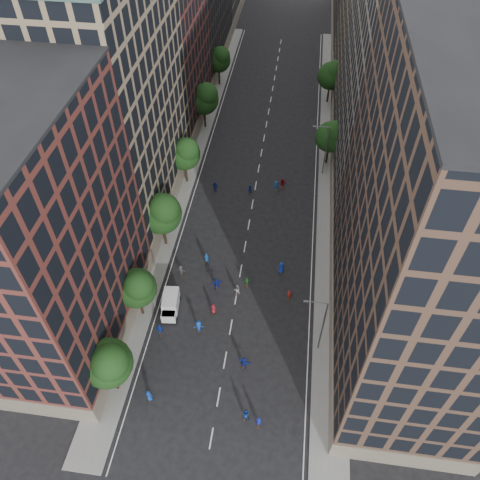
{
  "coord_description": "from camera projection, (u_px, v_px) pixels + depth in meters",
  "views": [
    {
      "loc": [
        5.37,
        -17.52,
        48.89
      ],
      "look_at": [
        -0.62,
        26.31,
        2.0
      ],
      "focal_mm": 35.0,
      "sensor_mm": 36.0,
      "label": 1
    }
  ],
  "objects": [
    {
      "name": "ground",
      "position": [
        255.0,
        188.0,
        75.16
      ],
      "size": [
        240.0,
        240.0,
        0.0
      ],
      "primitive_type": "plane",
      "color": "black",
      "rests_on": "ground"
    },
    {
      "name": "sidewalk_left",
      "position": [
        192.0,
        154.0,
        81.32
      ],
      "size": [
        4.0,
        105.0,
        0.15
      ],
      "primitive_type": "cube",
      "color": "slate",
      "rests_on": "ground"
    },
    {
      "name": "sidewalk_right",
      "position": [
        331.0,
        165.0,
        79.09
      ],
      "size": [
        4.0,
        105.0,
        0.15
      ],
      "primitive_type": "cube",
      "color": "slate",
      "rests_on": "ground"
    },
    {
      "name": "bldg_left_a",
      "position": [
        36.0,
        243.0,
        46.3
      ],
      "size": [
        14.0,
        22.0,
        30.0
      ],
      "primitive_type": "cube",
      "color": "#5D2A23",
      "rests_on": "ground"
    },
    {
      "name": "bldg_left_b",
      "position": [
        110.0,
        100.0,
        61.16
      ],
      "size": [
        14.0,
        26.0,
        34.0
      ],
      "primitive_type": "cube",
      "color": "#897459",
      "rests_on": "ground"
    },
    {
      "name": "bldg_left_c",
      "position": [
        158.0,
        46.0,
        78.98
      ],
      "size": [
        14.0,
        20.0,
        28.0
      ],
      "primitive_type": "cube",
      "color": "#5D2A23",
      "rests_on": "ground"
    },
    {
      "name": "bldg_right_a",
      "position": [
        433.0,
        230.0,
        43.31
      ],
      "size": [
        14.0,
        30.0,
        36.0
      ],
      "primitive_type": "cube",
      "color": "#4C3529",
      "rests_on": "ground"
    },
    {
      "name": "bldg_right_b",
      "position": [
        399.0,
        89.0,
        64.11
      ],
      "size": [
        14.0,
        28.0,
        33.0
      ],
      "primitive_type": "cube",
      "color": "#696156",
      "rests_on": "ground"
    },
    {
      "name": "bldg_right_c",
      "position": [
        386.0,
        6.0,
        81.74
      ],
      "size": [
        14.0,
        26.0,
        35.0
      ],
      "primitive_type": "cube",
      "color": "#897459",
      "rests_on": "ground"
    },
    {
      "name": "tree_left_0",
      "position": [
        108.0,
        363.0,
        47.27
      ],
      "size": [
        5.2,
        5.2,
        8.83
      ],
      "color": "black",
      "rests_on": "ground"
    },
    {
      "name": "tree_left_1",
      "position": [
        137.0,
        287.0,
        54.37
      ],
      "size": [
        4.8,
        4.8,
        8.21
      ],
      "color": "black",
      "rests_on": "ground"
    },
    {
      "name": "tree_left_2",
      "position": [
        162.0,
        212.0,
        61.93
      ],
      "size": [
        5.6,
        5.6,
        9.45
      ],
      "color": "black",
      "rests_on": "ground"
    },
    {
      "name": "tree_left_3",
      "position": [
        185.0,
        153.0,
        71.86
      ],
      "size": [
        5.0,
        5.0,
        8.58
      ],
      "color": "black",
      "rests_on": "ground"
    },
    {
      "name": "tree_left_4",
      "position": [
        204.0,
        98.0,
        82.52
      ],
      "size": [
        5.4,
        5.4,
        9.08
      ],
      "color": "black",
      "rests_on": "ground"
    },
    {
      "name": "tree_left_5",
      "position": [
        219.0,
        59.0,
        93.72
      ],
      "size": [
        4.8,
        4.8,
        8.33
      ],
      "color": "black",
      "rests_on": "ground"
    },
    {
      "name": "tree_right_a",
      "position": [
        332.0,
        136.0,
        75.35
      ],
      "size": [
        5.0,
        5.0,
        8.39
      ],
      "color": "black",
      "rests_on": "ground"
    },
    {
      "name": "tree_right_b",
      "position": [
        332.0,
        74.0,
        88.7
      ],
      "size": [
        5.2,
        5.2,
        8.83
      ],
      "color": "black",
      "rests_on": "ground"
    },
    {
      "name": "streetlamp_near",
      "position": [
        321.0,
        324.0,
        51.4
      ],
      "size": [
        2.64,
        0.22,
        9.06
      ],
      "color": "#595B60",
      "rests_on": "ground"
    },
    {
      "name": "streetlamp_far",
      "position": [
        325.0,
        148.0,
        73.84
      ],
      "size": [
        2.64,
        0.22,
        9.06
      ],
      "color": "#595B60",
      "rests_on": "ground"
    },
    {
      "name": "cargo_van",
      "position": [
        170.0,
        304.0,
        58.04
      ],
      "size": [
        2.39,
        4.39,
        2.25
      ],
      "rotation": [
        0.0,
        0.0,
        0.1
      ],
      "color": "white",
      "rests_on": "ground"
    },
    {
      "name": "skater_0",
      "position": [
        149.0,
        396.0,
        50.23
      ],
      "size": [
        0.84,
        0.56,
        1.68
      ],
      "primitive_type": "imported",
      "rotation": [
        0.0,
        0.0,
        3.17
      ],
      "color": "navy",
      "rests_on": "ground"
    },
    {
      "name": "skater_1",
      "position": [
        259.0,
        422.0,
        48.31
      ],
      "size": [
        0.65,
        0.46,
        1.7
      ],
      "primitive_type": "imported",
      "rotation": [
        0.0,
        0.0,
        3.05
      ],
      "color": "#13209D",
      "rests_on": "ground"
    },
    {
      "name": "skater_2",
      "position": [
        246.0,
        414.0,
        48.83
      ],
      "size": [
        1.02,
        0.93,
        1.71
      ],
      "primitive_type": "imported",
      "rotation": [
        0.0,
        0.0,
        2.73
      ],
      "color": "#123899",
      "rests_on": "ground"
    },
    {
      "name": "skater_3",
      "position": [
        199.0,
        327.0,
        56.09
      ],
      "size": [
        1.32,
        0.9,
        1.89
      ],
      "primitive_type": "imported",
      "rotation": [
        0.0,
        0.0,
        3.31
      ],
      "color": "#1442AA",
      "rests_on": "ground"
    },
    {
      "name": "skater_4",
      "position": [
        160.0,
        330.0,
        55.81
      ],
      "size": [
        1.14,
        0.66,
        1.83
      ],
      "primitive_type": "imported",
      "rotation": [
        0.0,
        0.0,
        3.35
      ],
      "color": "#1535AC",
      "rests_on": "ground"
    },
    {
      "name": "skater_5",
      "position": [
        244.0,
        362.0,
        52.98
      ],
      "size": [
        1.59,
        0.87,
        1.63
      ],
      "primitive_type": "imported",
      "rotation": [
        0.0,
        0.0,
        2.87
      ],
      "color": "#122599",
      "rests_on": "ground"
    },
    {
      "name": "skater_6",
      "position": [
        213.0,
        309.0,
        58.09
      ],
      "size": [
        0.81,
        0.6,
        1.51
      ],
      "primitive_type": "imported",
      "rotation": [
        0.0,
        0.0,
        2.98
      ],
      "color": "maroon",
      "rests_on": "ground"
    },
    {
      "name": "skater_7",
      "position": [
        289.0,
        295.0,
        59.43
      ],
      "size": [
        0.62,
        0.41,
        1.68
      ],
      "primitive_type": "imported",
      "rotation": [
        0.0,
        0.0,
        3.16
      ],
      "color": "maroon",
      "rests_on": "ground"
    },
    {
      "name": "skater_8",
      "position": [
        237.0,
        290.0,
        60.04
      ],
      "size": [
        0.92,
        0.8,
        1.62
      ],
      "primitive_type": "imported",
      "rotation": [
        0.0,
        0.0,
        3.41
      ],
      "color": "beige",
      "rests_on": "ground"
    },
    {
      "name": "skater_9",
      "position": [
        181.0,
        270.0,
        62.28
      ],
      "size": [
        1.06,
        0.65,
        1.59
      ],
      "primitive_type": "imported",
      "rotation": [
        0.0,
        0.0,
        3.08
      ],
      "color": "#36363B",
      "rests_on": "ground"
    },
    {
      "name": "skater_10",
      "position": [
        247.0,
        282.0,
        61.0
      ],
      "size": [
        0.98,
        0.65,
        1.55
      ],
      "primitive_type": "imported",
      "rotation": [
        0.0,
        0.0,
        3.47
      ],
      "color": "#1F6927",
      "rests_on": "ground"
    },
    {
      "name": "skater_11",
      "position": [
        217.0,
        284.0,
        60.68
      ],
      "size": [
        1.66,
        0.99,
        1.7
      ],
      "primitive_type": "imported",
      "rotation": [
        0.0,
        0.0,
        3.47
      ],
      "color": "#13219C",
      "rests_on": "ground"
    },
    {
      "name": "skater_12",
      "position": [
        281.0,
        268.0,
        62.42
      ],
      "size": [
        1.06,
        0.87,
        1.86
      ],
      "primitive_type": "imported",
      "rotation": [
        0.0,
        0.0,
        3.49
      ],
      "color": "#1630B9",
      "rests_on": "ground"
    },
    {
      "name": "skater_13",
      "position": [
        207.0,
        259.0,
        63.54
      ],
      "size": [
        0.78,
        0.65,
        1.84
      ],
      "primitive_type": "imported",
      "rotation": [
        0.0,
        0.0,
        3.5
      ],
      "color": "#124896",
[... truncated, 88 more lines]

